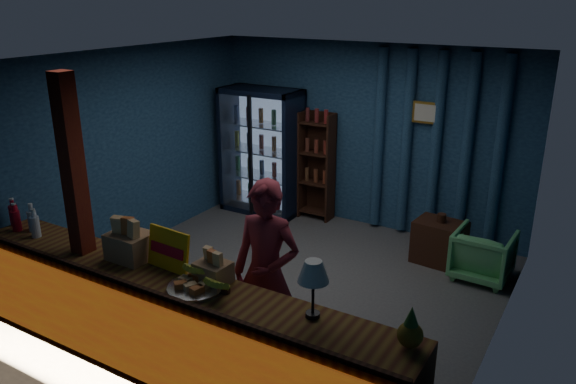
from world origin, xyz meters
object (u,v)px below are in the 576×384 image
shopkeeper (267,274)px  table_lamp (313,274)px  green_chair (483,255)px  pastry_tray (196,286)px

shopkeeper → table_lamp: shopkeeper is taller
shopkeeper → green_chair: 2.97m
shopkeeper → pastry_tray: shopkeeper is taller
green_chair → pastry_tray: 3.68m
green_chair → table_lamp: (-0.59, -3.13, 1.01)m
shopkeeper → green_chair: shopkeeper is taller
shopkeeper → pastry_tray: bearing=-118.5°
shopkeeper → pastry_tray: size_ratio=3.67×
table_lamp → pastry_tray: bearing=-173.3°
pastry_tray → table_lamp: (1.01, 0.12, 0.33)m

